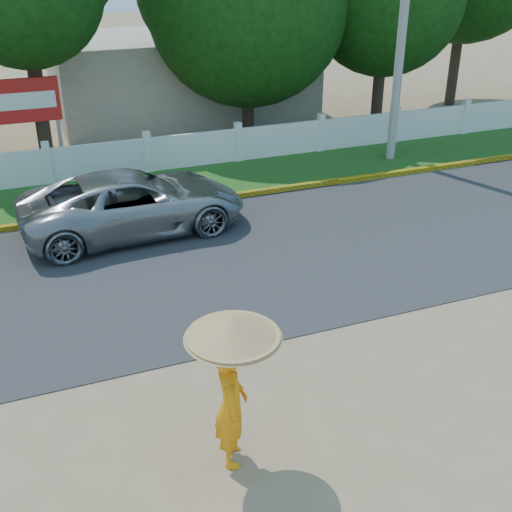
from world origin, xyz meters
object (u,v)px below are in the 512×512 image
Objects in this scene: monk_with_parasol at (232,370)px; billboard at (17,107)px; utility_pole at (404,13)px; vehicle at (133,203)px.

monk_with_parasol is 0.79× the size of billboard.
utility_pole is 1.67× the size of vehicle.
billboard is (-1.86, 13.74, 0.62)m from monk_with_parasol.
vehicle is at bearing 87.51° from monk_with_parasol.
monk_with_parasol is at bearing 173.94° from vehicle.
utility_pole is 14.90m from monk_with_parasol.
utility_pole reaches higher than monk_with_parasol.
monk_with_parasol is (-9.52, -11.04, -3.07)m from utility_pole.
billboard reaches higher than monk_with_parasol.
monk_with_parasol reaches higher than vehicle.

